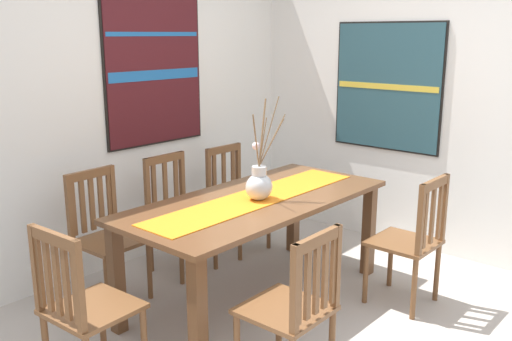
{
  "coord_description": "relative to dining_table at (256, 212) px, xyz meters",
  "views": [
    {
      "loc": [
        -2.66,
        -1.86,
        1.84
      ],
      "look_at": [
        0.25,
        0.66,
        0.9
      ],
      "focal_mm": 39.33,
      "sensor_mm": 36.0,
      "label": 1
    }
  ],
  "objects": [
    {
      "name": "chair_3",
      "position": [
        -0.0,
        0.82,
        -0.17
      ],
      "size": [
        0.42,
        0.42,
        0.92
      ],
      "color": "brown",
      "rests_on": "ground_plane"
    },
    {
      "name": "centerpiece_vase",
      "position": [
        -0.02,
        -0.04,
        0.22
      ],
      "size": [
        0.29,
        0.19,
        0.69
      ],
      "color": "silver",
      "rests_on": "dining_table"
    },
    {
      "name": "painting_on_back_wall",
      "position": [
        0.17,
        1.25,
        0.94
      ],
      "size": [
        0.98,
        0.05,
        1.27
      ],
      "color": "black"
    },
    {
      "name": "wall_side",
      "position": [
        1.74,
        -0.54,
        0.7
      ],
      "size": [
        0.12,
        6.4,
        2.7
      ],
      "primitive_type": "cube",
      "color": "silver",
      "rests_on": "ground_plane"
    },
    {
      "name": "wall_back",
      "position": [
        -0.12,
        1.32,
        0.7
      ],
      "size": [
        6.4,
        0.12,
        2.7
      ],
      "primitive_type": "cube",
      "color": "silver",
      "rests_on": "ground_plane"
    },
    {
      "name": "chair_1",
      "position": [
        -1.37,
        -0.0,
        -0.16
      ],
      "size": [
        0.44,
        0.44,
        0.92
      ],
      "color": "brown",
      "rests_on": "ground_plane"
    },
    {
      "name": "chair_4",
      "position": [
        -0.66,
        -0.83,
        -0.17
      ],
      "size": [
        0.43,
        0.43,
        0.9
      ],
      "color": "brown",
      "rests_on": "ground_plane"
    },
    {
      "name": "chair_0",
      "position": [
        0.64,
        -0.85,
        -0.17
      ],
      "size": [
        0.42,
        0.42,
        0.93
      ],
      "color": "brown",
      "rests_on": "ground_plane"
    },
    {
      "name": "dining_table",
      "position": [
        0.0,
        0.0,
        0.0
      ],
      "size": [
        1.98,
        0.89,
        0.75
      ],
      "color": "brown",
      "rests_on": "ground_plane"
    },
    {
      "name": "chair_2",
      "position": [
        -0.68,
        0.82,
        -0.16
      ],
      "size": [
        0.44,
        0.44,
        0.92
      ],
      "color": "brown",
      "rests_on": "ground_plane"
    },
    {
      "name": "table_runner",
      "position": [
        0.0,
        -0.0,
        0.11
      ],
      "size": [
        1.82,
        0.36,
        0.01
      ],
      "primitive_type": "cube",
      "color": "orange",
      "rests_on": "dining_table"
    },
    {
      "name": "painting_on_side_wall",
      "position": [
        1.68,
        -0.06,
        0.74
      ],
      "size": [
        0.05,
        1.01,
        1.1
      ],
      "color": "black"
    },
    {
      "name": "ground_plane",
      "position": [
        -0.12,
        -0.54,
        -0.66
      ],
      "size": [
        6.4,
        6.4,
        0.03
      ],
      "primitive_type": "cube",
      "color": "#B2A89E"
    },
    {
      "name": "chair_5",
      "position": [
        0.63,
        0.8,
        -0.18
      ],
      "size": [
        0.43,
        0.43,
        0.9
      ],
      "color": "brown",
      "rests_on": "ground_plane"
    }
  ]
}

